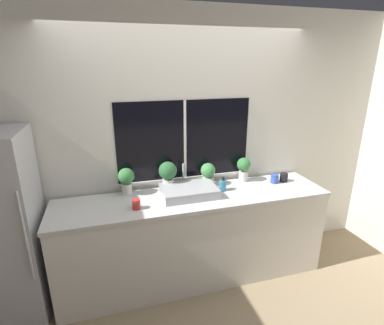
% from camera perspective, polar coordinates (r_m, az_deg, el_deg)
% --- Properties ---
extents(ground_plane, '(14.00, 14.00, 0.00)m').
position_cam_1_polar(ground_plane, '(3.23, 2.01, -23.82)').
color(ground_plane, '#937F60').
extents(wall_back, '(8.00, 0.09, 2.70)m').
position_cam_1_polar(wall_back, '(3.13, -1.52, 3.28)').
color(wall_back, silver).
rests_on(wall_back, ground_plane).
extents(wall_right, '(0.06, 7.00, 2.70)m').
position_cam_1_polar(wall_right, '(4.93, 22.98, 7.50)').
color(wall_right, silver).
rests_on(wall_right, ground_plane).
extents(counter, '(2.69, 0.62, 0.93)m').
position_cam_1_polar(counter, '(3.17, 0.38, -14.08)').
color(counter, white).
rests_on(counter, ground_plane).
extents(sink, '(0.54, 0.41, 0.26)m').
position_cam_1_polar(sink, '(2.94, -0.57, -5.47)').
color(sink, '#ADADB2').
rests_on(sink, counter).
extents(potted_plant_far_left, '(0.16, 0.16, 0.27)m').
position_cam_1_polar(potted_plant_far_left, '(2.98, -12.39, -3.04)').
color(potted_plant_far_left, silver).
rests_on(potted_plant_far_left, counter).
extents(potted_plant_center_left, '(0.18, 0.18, 0.30)m').
position_cam_1_polar(potted_plant_center_left, '(3.03, -4.62, -2.08)').
color(potted_plant_center_left, silver).
rests_on(potted_plant_center_left, counter).
extents(potted_plant_center_right, '(0.15, 0.15, 0.24)m').
position_cam_1_polar(potted_plant_center_right, '(3.15, 3.05, -2.05)').
color(potted_plant_center_right, silver).
rests_on(potted_plant_center_right, counter).
extents(potted_plant_far_right, '(0.15, 0.15, 0.27)m').
position_cam_1_polar(potted_plant_far_right, '(3.29, 9.81, -0.92)').
color(potted_plant_far_right, silver).
rests_on(potted_plant_far_right, counter).
extents(soap_bottle, '(0.07, 0.07, 0.14)m').
position_cam_1_polar(soap_bottle, '(3.06, 5.89, -4.28)').
color(soap_bottle, teal).
rests_on(soap_bottle, counter).
extents(mug_black, '(0.08, 0.08, 0.09)m').
position_cam_1_polar(mug_black, '(3.42, 17.07, -2.74)').
color(mug_black, black).
rests_on(mug_black, counter).
extents(mug_blue, '(0.08, 0.08, 0.09)m').
position_cam_1_polar(mug_blue, '(3.36, 15.46, -2.99)').
color(mug_blue, '#3351AD').
rests_on(mug_blue, counter).
extents(mug_red, '(0.07, 0.07, 0.09)m').
position_cam_1_polar(mug_red, '(2.73, -10.57, -7.82)').
color(mug_red, '#B72D28').
rests_on(mug_red, counter).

